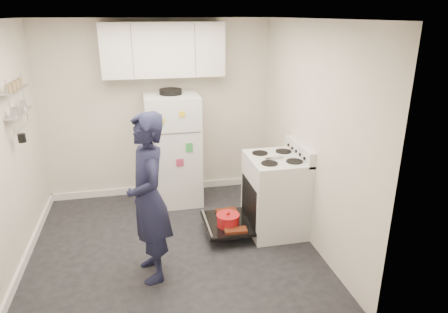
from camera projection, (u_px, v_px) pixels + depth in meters
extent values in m
cube|color=black|center=(173.00, 247.00, 4.62)|extent=(3.20, 3.20, 0.01)
cube|color=white|center=(162.00, 19.00, 3.78)|extent=(3.20, 3.20, 0.01)
cube|color=beige|center=(158.00, 110.00, 5.67)|extent=(3.20, 0.01, 2.50)
cube|color=beige|center=(187.00, 215.00, 2.73)|extent=(3.20, 0.01, 2.50)
cube|color=beige|center=(3.00, 155.00, 3.88)|extent=(0.01, 3.20, 2.50)
cube|color=beige|center=(309.00, 135.00, 4.52)|extent=(0.01, 3.20, 2.50)
cube|color=white|center=(25.00, 260.00, 4.29)|extent=(0.03, 3.20, 0.10)
cube|color=white|center=(163.00, 188.00, 6.06)|extent=(3.20, 0.03, 0.10)
cube|color=silver|center=(275.00, 195.00, 4.86)|extent=(0.65, 0.76, 0.92)
cube|color=black|center=(269.00, 200.00, 4.87)|extent=(0.53, 0.60, 0.52)
cube|color=orange|center=(290.00, 198.00, 4.92)|extent=(0.02, 0.56, 0.46)
cylinder|color=black|center=(272.00, 213.00, 4.94)|extent=(0.34, 0.34, 0.02)
cube|color=silver|center=(300.00, 151.00, 4.73)|extent=(0.08, 0.76, 0.18)
cube|color=silver|center=(277.00, 159.00, 4.70)|extent=(0.65, 0.76, 0.03)
cube|color=#B2B2B7|center=(274.00, 158.00, 4.63)|extent=(0.22, 0.03, 0.01)
cube|color=black|center=(227.00, 223.00, 4.85)|extent=(0.55, 0.70, 0.03)
cylinder|color=#B2B2B7|center=(207.00, 223.00, 4.78)|extent=(0.02, 0.66, 0.02)
cylinder|color=#AB1317|center=(228.00, 221.00, 4.75)|extent=(0.27, 0.27, 0.12)
cylinder|color=#AB1317|center=(228.00, 215.00, 4.72)|extent=(0.28, 0.28, 0.02)
sphere|color=#AB1317|center=(228.00, 213.00, 4.72)|extent=(0.04, 0.04, 0.04)
cube|color=maroon|center=(236.00, 230.00, 4.62)|extent=(0.27, 0.15, 0.04)
cube|color=maroon|center=(226.00, 211.00, 5.07)|extent=(0.27, 0.14, 0.04)
cube|color=silver|center=(173.00, 149.00, 5.54)|extent=(0.72, 0.70, 1.54)
cube|color=#4C4C4C|center=(175.00, 133.00, 5.11)|extent=(0.68, 0.01, 0.01)
cube|color=#B2B2B7|center=(152.00, 126.00, 4.99)|extent=(0.03, 0.03, 0.20)
cube|color=#B2B2B7|center=(154.00, 157.00, 5.14)|extent=(0.03, 0.03, 0.55)
cylinder|color=black|center=(171.00, 92.00, 5.27)|extent=(0.30, 0.30, 0.07)
cube|color=yellow|center=(182.00, 114.00, 5.04)|extent=(0.07, 0.01, 0.07)
cube|color=gold|center=(162.00, 121.00, 5.01)|extent=(0.06, 0.01, 0.06)
cube|color=#A42F4D|center=(180.00, 163.00, 5.25)|extent=(0.10, 0.01, 0.10)
cube|color=green|center=(189.00, 147.00, 5.21)|extent=(0.09, 0.01, 0.12)
cube|color=silver|center=(163.00, 50.00, 5.25)|extent=(1.60, 0.33, 0.70)
cube|color=#B2B2B7|center=(15.00, 89.00, 4.17)|extent=(0.14, 0.60, 0.02)
cube|color=#B2B2B7|center=(19.00, 113.00, 4.25)|extent=(0.14, 0.60, 0.02)
cylinder|color=black|center=(22.00, 138.00, 4.17)|extent=(0.08, 0.08, 0.09)
imported|color=#181A36|center=(149.00, 199.00, 3.86)|extent=(0.51, 0.68, 1.71)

